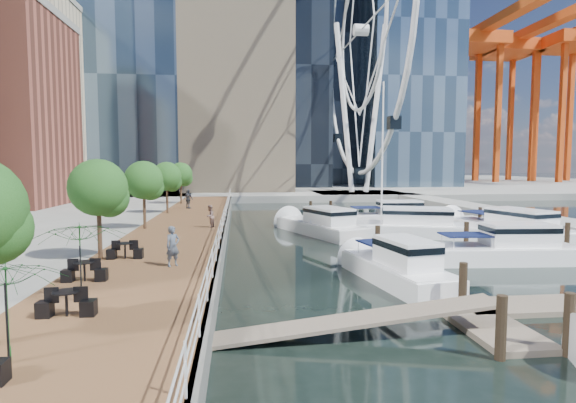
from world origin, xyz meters
The scene contains 18 objects.
ground centered at (0.00, 0.00, 0.00)m, with size 520.00×520.00×0.00m, color black.
boardwalk centered at (-9.00, 15.00, 0.50)m, with size 6.00×60.00×1.00m, color brown.
seawall centered at (-6.00, 15.00, 0.50)m, with size 0.25×60.00×1.00m, color #595954.
land_far centered at (0.00, 102.00, 0.50)m, with size 200.00×114.00×1.00m, color gray.
breakwater centered at (20.00, 20.00, 0.50)m, with size 4.00×60.00×1.00m, color gray.
pier centered at (14.00, 52.00, 0.50)m, with size 14.00×12.00×1.00m, color gray.
railing centered at (-6.10, 15.00, 1.52)m, with size 0.10×60.00×1.05m, color white, non-canonical shape.
floating_docks centered at (7.97, 9.98, 0.49)m, with size 16.00×34.00×2.60m.
ferris_wheel centered at (14.00, 52.00, 25.92)m, with size 5.80×45.60×47.80m.
port_cranes centered at (67.67, 95.67, 20.00)m, with size 40.00×52.00×38.00m.
street_trees centered at (-11.40, 14.00, 4.29)m, with size 2.60×42.60×4.60m.
cafe_tables centered at (-10.40, -2.00, 1.37)m, with size 2.50×13.70×0.74m.
yacht_foreground centered at (9.10, 5.55, 0.00)m, with size 2.54×9.46×2.15m, color white, non-canonical shape.
pedestrian_near centered at (-7.88, 2.18, 1.86)m, with size 0.63×0.41×1.73m, color #495361.
pedestrian_mid centered at (-7.02, 14.07, 1.78)m, with size 0.76×0.59×1.57m, color #7C5D55.
pedestrian_far centered at (-9.97, 27.96, 1.95)m, with size 1.11×0.46×1.90m, color #353A43.
moored_yachts centered at (7.09, 14.02, 0.00)m, with size 19.81×33.46×11.50m.
cafe_seating centered at (-10.39, -4.89, 2.17)m, with size 4.15×7.43×2.54m.
Camera 1 is at (-5.11, -17.17, 5.33)m, focal length 28.00 mm.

